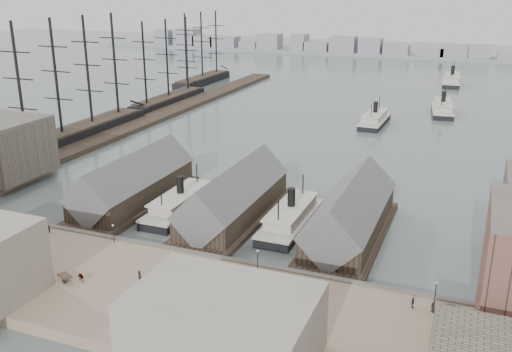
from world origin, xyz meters
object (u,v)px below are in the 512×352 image
at_px(horse_cart_left, 3,238).
at_px(horse_cart_right, 189,306).
at_px(tram, 450,336).
at_px(horse_cart_center, 75,277).
at_px(ferry_docked_west, 181,203).

distance_m(horse_cart_left, horse_cart_right, 46.42).
relative_size(tram, horse_cart_left, 2.31).
bearing_deg(horse_cart_center, horse_cart_left, 93.72).
distance_m(horse_cart_left, horse_cart_center, 24.44).
distance_m(ferry_docked_west, horse_cart_left, 37.94).
xyz_separation_m(horse_cart_center, horse_cart_right, (22.37, -1.12, 0.03)).
xyz_separation_m(horse_cart_left, horse_cart_center, (23.21, -7.64, -0.01)).
distance_m(ferry_docked_west, tram, 70.01).
height_order(ferry_docked_west, tram, ferry_docked_west).
bearing_deg(horse_cart_left, tram, -72.75).
xyz_separation_m(tram, horse_cart_center, (-60.24, -3.73, -1.19)).
xyz_separation_m(ferry_docked_west, horse_cart_center, (0.69, -38.16, 0.65)).
bearing_deg(horse_cart_right, horse_cart_center, 76.40).
height_order(horse_cart_center, horse_cart_right, horse_cart_right).
distance_m(ferry_docked_west, horse_cart_right, 45.55).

